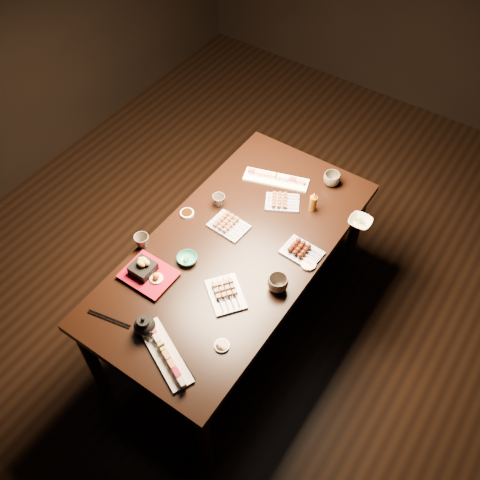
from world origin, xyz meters
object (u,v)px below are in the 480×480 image
sushi_platter_near (165,352)px  teapot (144,324)px  tempura_tray (148,271)px  teacup_near_left (142,241)px  condiment_bottle (313,201)px  edamame_bowl_cream (360,222)px  dining_table (235,286)px  yakitori_plate_right (226,292)px  sushi_platter_far (276,178)px  teacup_far_right (332,179)px  yakitori_plate_left (282,200)px  teacup_mid_right (278,284)px  teacup_far_left (219,200)px  yakitori_plate_center (229,224)px  edamame_bowl_green (187,259)px

sushi_platter_near → teapot: bearing=-172.1°
tempura_tray → teacup_near_left: bearing=140.1°
teacup_near_left → teapot: bearing=-47.5°
condiment_bottle → edamame_bowl_cream: bearing=11.5°
dining_table → tempura_tray: tempura_tray is taller
tempura_tray → teacup_near_left: size_ratio=3.25×
yakitori_plate_right → teapot: teapot is taller
sushi_platter_near → teacup_near_left: (-0.53, 0.44, 0.01)m
sushi_platter_far → teacup_far_right: teacup_far_right is taller
yakitori_plate_left → teacup_near_left: 0.85m
dining_table → yakitori_plate_right: bearing=-52.3°
yakitori_plate_right → tempura_tray: size_ratio=0.85×
yakitori_plate_left → teacup_mid_right: teacup_mid_right is taller
teacup_far_left → condiment_bottle: (0.47, 0.28, 0.03)m
teacup_mid_right → condiment_bottle: 0.60m
sushi_platter_near → teacup_far_left: bearing=135.3°
teacup_near_left → teacup_mid_right: (0.77, 0.18, 0.00)m
tempura_tray → teacup_mid_right: (0.60, 0.32, -0.01)m
sushi_platter_near → teacup_far_right: bearing=110.2°
sushi_platter_far → tempura_tray: 1.01m
dining_table → teacup_mid_right: bearing=-4.0°
sushi_platter_near → yakitori_plate_right: size_ratio=1.74×
yakitori_plate_center → teacup_far_right: (0.32, 0.64, 0.01)m
edamame_bowl_green → teacup_mid_right: teacup_mid_right is taller
yakitori_plate_left → edamame_bowl_green: yakitori_plate_left is taller
edamame_bowl_cream → teacup_far_left: 0.83m
yakitori_plate_left → edamame_bowl_green: (-0.20, -0.66, -0.01)m
yakitori_plate_left → teacup_far_right: bearing=33.3°
teapot → dining_table: bearing=101.9°
teacup_mid_right → condiment_bottle: bearing=102.1°
sushi_platter_far → teacup_far_left: size_ratio=5.23×
teacup_far_right → yakitori_plate_center: bearing=-116.3°
tempura_tray → teacup_far_left: size_ratio=3.56×
dining_table → teacup_far_right: bearing=86.6°
sushi_platter_near → teacup_mid_right: 0.67m
edamame_bowl_green → condiment_bottle: size_ratio=0.81×
yakitori_plate_center → teacup_far_right: size_ratio=2.07×
teacup_far_right → condiment_bottle: size_ratio=0.75×
yakitori_plate_right → edamame_bowl_green: 0.31m
edamame_bowl_green → teacup_far_right: bearing=69.4°
yakitori_plate_center → yakitori_plate_right: 0.47m
yakitori_plate_right → teacup_mid_right: bearing=81.4°
condiment_bottle → teapot: bearing=-103.4°
condiment_bottle → tempura_tray: bearing=-117.5°
teapot → edamame_bowl_cream: bearing=83.2°
sushi_platter_far → teacup_near_left: teacup_near_left is taller
teacup_far_left → condiment_bottle: 0.55m
edamame_bowl_cream → teacup_near_left: 1.24m
yakitori_plate_left → edamame_bowl_green: bearing=-135.9°
sushi_platter_near → tempura_tray: tempura_tray is taller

